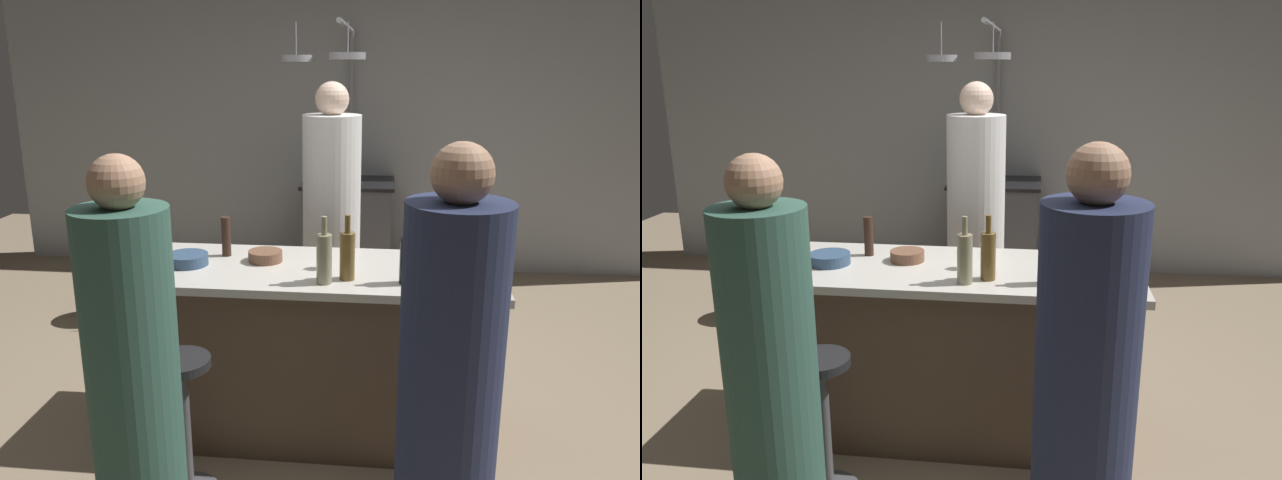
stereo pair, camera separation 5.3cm
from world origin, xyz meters
TOP-DOWN VIEW (x-y plane):
  - ground_plane at (0.00, 0.00)m, footprint 9.00×9.00m
  - back_wall at (0.00, 2.85)m, footprint 6.40×0.16m
  - kitchen_island at (0.00, 0.00)m, footprint 1.80×0.72m
  - stove_range at (0.00, 2.45)m, footprint 0.80×0.64m
  - chef at (-0.02, 1.01)m, footprint 0.38×0.38m
  - bar_stool_right at (0.55, -0.62)m, footprint 0.28×0.28m
  - guest_right at (0.57, -1.01)m, footprint 0.35×0.35m
  - bar_stool_left at (-0.51, -0.62)m, footprint 0.28×0.28m
  - guest_left at (-0.56, -0.98)m, footprint 0.34×0.34m
  - overhead_pot_rack at (-0.04, 2.00)m, footprint 0.58×1.47m
  - potted_plant at (-1.69, 1.32)m, footprint 0.36×0.36m
  - pepper_mill at (-0.50, 0.15)m, footprint 0.05×0.05m
  - wine_bottle_dark at (0.44, -0.19)m, footprint 0.07×0.07m
  - wine_bottle_amber at (0.16, -0.16)m, footprint 0.07×0.07m
  - wine_bottle_white at (0.06, -0.23)m, footprint 0.07×0.07m
  - wine_glass_near_left_guest at (0.56, -0.12)m, footprint 0.07×0.07m
  - wine_glass_near_right_guest at (0.04, -0.01)m, footprint 0.07×0.07m
  - mixing_bowl_wooden at (-0.27, 0.07)m, footprint 0.18×0.18m
  - mixing_bowl_blue at (-0.65, -0.03)m, footprint 0.21×0.21m

SIDE VIEW (x-z plane):
  - ground_plane at x=0.00m, z-range 0.00..0.00m
  - potted_plant at x=-1.69m, z-range 0.04..0.56m
  - bar_stool_right at x=0.55m, z-range 0.04..0.72m
  - bar_stool_left at x=-0.51m, z-range 0.04..0.72m
  - stove_range at x=0.00m, z-range 0.00..0.89m
  - kitchen_island at x=0.00m, z-range 0.00..0.90m
  - guest_left at x=-0.56m, z-range -0.06..1.54m
  - guest_right at x=0.57m, z-range -0.06..1.59m
  - chef at x=-0.02m, z-range -0.06..1.71m
  - mixing_bowl_wooden at x=-0.27m, z-range 0.90..0.96m
  - mixing_bowl_blue at x=-0.65m, z-range 0.90..0.96m
  - pepper_mill at x=-0.50m, z-range 0.90..1.11m
  - wine_glass_near_left_guest at x=0.56m, z-range 0.93..1.08m
  - wine_glass_near_right_guest at x=0.04m, z-range 0.93..1.08m
  - wine_bottle_dark at x=0.44m, z-range 0.86..1.16m
  - wine_bottle_amber at x=0.16m, z-range 0.86..1.18m
  - wine_bottle_white at x=0.06m, z-range 0.86..1.18m
  - back_wall at x=0.00m, z-range 0.00..2.60m
  - overhead_pot_rack at x=-0.04m, z-range 0.55..2.72m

